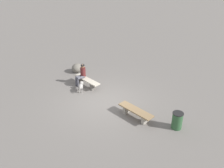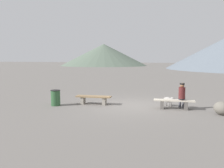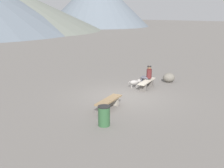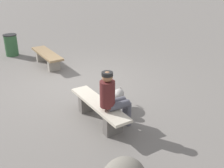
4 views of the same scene
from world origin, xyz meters
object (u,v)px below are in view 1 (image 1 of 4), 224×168
bench_left (136,112)px  seated_person (81,74)px  trash_bin (177,120)px  boulder (77,68)px  dog (81,86)px  bench_right (87,81)px

bench_left → seated_person: (4.24, 0.29, 0.38)m
trash_bin → boulder: size_ratio=1.07×
dog → boulder: boulder is taller
seated_person → bench_left: bearing=-178.1°
trash_bin → seated_person: bearing=11.5°
bench_right → trash_bin: size_ratio=2.41×
seated_person → boulder: size_ratio=1.68×
bench_left → seated_person: seated_person is taller
bench_right → dog: 0.64m
bench_right → dog: size_ratio=3.08×
bench_right → boulder: bearing=-20.4°
boulder → trash_bin: bearing=-175.7°
boulder → seated_person: bearing=159.1°
bench_left → bench_right: bench_right is taller
dog → boulder: (2.25, -1.05, -0.04)m
bench_right → boulder: (1.97, -0.48, -0.01)m
seated_person → bench_right: bearing=-158.0°
bench_right → boulder: 2.02m
bench_right → seated_person: size_ratio=1.53×
seated_person → boulder: 1.80m
bench_right → trash_bin: 5.64m
dog → seated_person: bearing=4.8°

